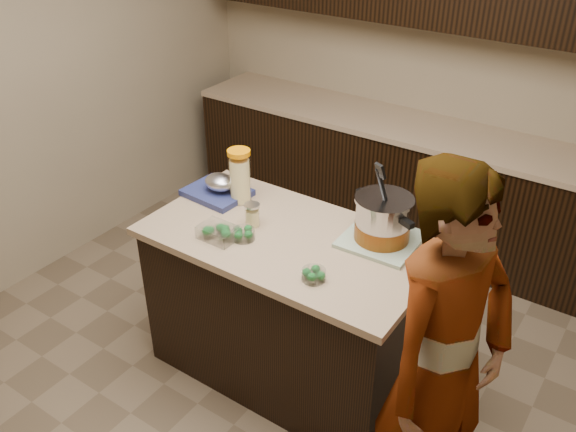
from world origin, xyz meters
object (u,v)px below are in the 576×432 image
(lemonade_pitcher, at_px, (240,178))
(stock_pot, at_px, (383,221))
(island, at_px, (288,306))
(person, at_px, (442,368))

(lemonade_pitcher, bearing_deg, stock_pot, 4.94)
(island, bearing_deg, person, -21.61)
(island, relative_size, person, 0.84)
(island, xyz_separation_m, lemonade_pitcher, (-0.42, 0.15, 0.59))
(person, bearing_deg, island, 86.58)
(lemonade_pitcher, relative_size, person, 0.17)
(island, distance_m, person, 1.13)
(person, bearing_deg, stock_pot, 61.38)
(island, bearing_deg, lemonade_pitcher, 159.99)
(island, height_order, person, person)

